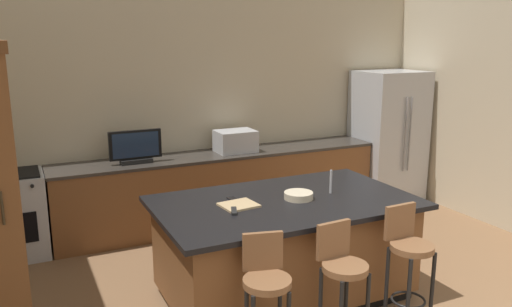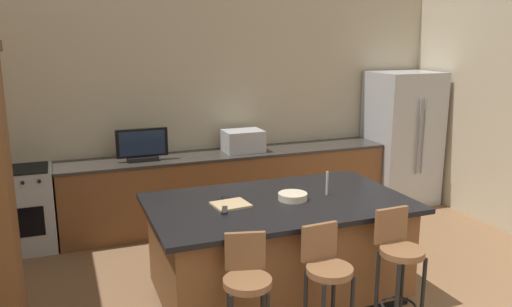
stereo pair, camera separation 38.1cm
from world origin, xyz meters
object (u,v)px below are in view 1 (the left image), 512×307
object	(u,v)px
range_oven	(10,216)
tv_monitor	(136,148)
fruit_bowl	(299,196)
bar_stool_right	(408,257)
tv_remote	(234,211)
bar_stool_center	(342,276)
cell_phone	(233,200)
refrigerator	(388,136)
kitchen_island	(284,247)
bar_stool_left	(266,291)
microwave	(236,141)
cutting_board	(239,205)

from	to	relation	value
range_oven	tv_monitor	world-z (taller)	tv_monitor
range_oven	fruit_bowl	bearing A→B (deg)	-40.62
bar_stool_right	tv_remote	distance (m)	1.43
bar_stool_center	bar_stool_right	bearing A→B (deg)	-3.21
tv_monitor	cell_phone	bearing A→B (deg)	-75.20
refrigerator	tv_remote	distance (m)	3.81
refrigerator	bar_stool_right	world-z (taller)	refrigerator
kitchen_island	bar_stool_right	size ratio (longest dim) A/B	2.24
bar_stool_left	range_oven	bearing A→B (deg)	133.62
tv_monitor	bar_stool_left	distance (m)	2.84
microwave	tv_monitor	distance (m)	1.25
fruit_bowl	cell_phone	size ratio (longest dim) A/B	1.71
kitchen_island	bar_stool_left	xyz separation A→B (m)	(-0.61, -0.84, 0.12)
range_oven	bar_stool_center	distance (m)	3.63
range_oven	cell_phone	world-z (taller)	range_oven
microwave	bar_stool_center	world-z (taller)	microwave
fruit_bowl	cell_phone	bearing A→B (deg)	157.77
fruit_bowl	cell_phone	distance (m)	0.58
range_oven	microwave	size ratio (longest dim) A/B	1.92
kitchen_island	bar_stool_left	world-z (taller)	bar_stool_left
kitchen_island	tv_monitor	bearing A→B (deg)	114.18
cutting_board	bar_stool_center	bearing A→B (deg)	-64.81
microwave	cell_phone	bearing A→B (deg)	-113.90
bar_stool_right	fruit_bowl	xyz separation A→B (m)	(-0.50, 0.86, 0.33)
cutting_board	bar_stool_right	bearing A→B (deg)	-40.66
bar_stool_left	cell_phone	bearing A→B (deg)	93.33
cell_phone	bar_stool_center	bearing A→B (deg)	-67.01
bar_stool_center	cell_phone	xyz separation A→B (m)	(-0.41, 1.09, 0.33)
refrigerator	range_oven	world-z (taller)	refrigerator
kitchen_island	fruit_bowl	bearing A→B (deg)	-9.05
bar_stool_left	bar_stool_right	size ratio (longest dim) A/B	0.96
fruit_bowl	cutting_board	distance (m)	0.56
bar_stool_left	microwave	bearing A→B (deg)	84.75
refrigerator	cutting_board	size ratio (longest dim) A/B	6.22
microwave	cutting_board	world-z (taller)	microwave
kitchen_island	refrigerator	world-z (taller)	refrigerator
microwave	bar_stool_left	bearing A→B (deg)	-109.26
range_oven	cutting_board	bearing A→B (deg)	-47.70
bar_stool_left	bar_stool_right	world-z (taller)	bar_stool_right
tv_monitor	bar_stool_center	world-z (taller)	tv_monitor
fruit_bowl	cutting_board	xyz separation A→B (m)	(-0.56, 0.05, -0.02)
bar_stool_center	bar_stool_right	size ratio (longest dim) A/B	0.96
kitchen_island	range_oven	world-z (taller)	range_oven
fruit_bowl	kitchen_island	bearing A→B (deg)	170.95
refrigerator	cell_phone	world-z (taller)	refrigerator
bar_stool_left	cutting_board	world-z (taller)	bar_stool_left
refrigerator	tv_monitor	size ratio (longest dim) A/B	3.12
bar_stool_center	bar_stool_left	bearing A→B (deg)	172.39
bar_stool_right	cutting_board	distance (m)	1.43
range_oven	cutting_board	xyz separation A→B (m)	(1.79, -1.96, 0.46)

